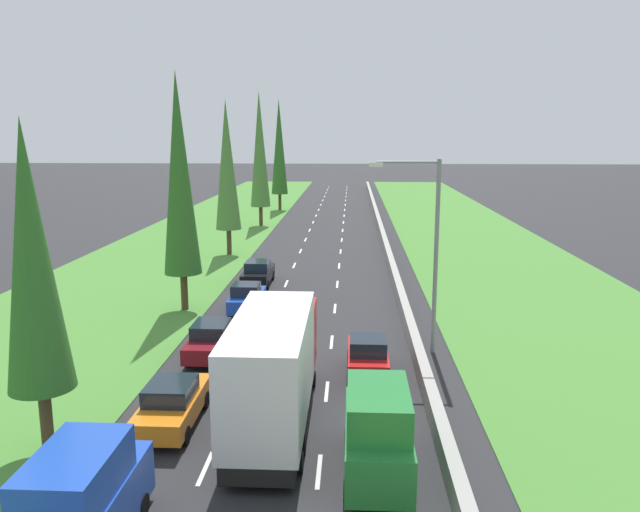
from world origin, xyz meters
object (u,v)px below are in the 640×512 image
Objects in this scene: blue_van_left_lane at (82,503)px; street_light_mast at (429,243)px; poplar_tree_fourth at (260,150)px; poplar_tree_third at (227,166)px; orange_sedan_left_lane at (172,403)px; poplar_tree_nearest at (32,259)px; green_van_right_lane at (377,431)px; poplar_tree_fifth at (279,147)px; maroon_sedan_left_lane at (212,339)px; red_hatchback_right_lane at (368,356)px; poplar_tree_second at (179,175)px; black_sedan_left_lane at (258,273)px; blue_hatchback_left_lane at (247,298)px; white_box_truck_centre_lane at (274,366)px.

street_light_mast is at bearing 56.36° from blue_van_left_lane.
street_light_mast is at bearing -71.29° from poplar_tree_fourth.
poplar_tree_third is at bearing 95.82° from blue_van_left_lane.
orange_sedan_left_lane is 0.42× the size of poplar_tree_nearest.
green_van_right_lane is 66.62m from poplar_tree_fifth.
maroon_sedan_left_lane is 11.10m from poplar_tree_nearest.
blue_van_left_lane reaches higher than red_hatchback_right_lane.
orange_sedan_left_lane is at bearing 157.65° from green_van_right_lane.
poplar_tree_second reaches higher than street_light_mast.
red_hatchback_right_lane is 0.27× the size of poplar_tree_fourth.
street_light_mast reaches higher than blue_van_left_lane.
street_light_mast is (9.75, 8.01, 4.42)m from orange_sedan_left_lane.
poplar_tree_third is at bearing 111.05° from black_sedan_left_lane.
blue_hatchback_left_lane is at bearing -85.72° from poplar_tree_fifth.
poplar_tree_fifth reaches higher than blue_hatchback_left_lane.
maroon_sedan_left_lane is 0.50× the size of street_light_mast.
poplar_tree_second reaches higher than maroon_sedan_left_lane.
blue_van_left_lane is 0.38× the size of poplar_tree_third.
white_box_truck_centre_lane reaches higher than red_hatchback_right_lane.
blue_hatchback_left_lane is at bearing -86.94° from black_sedan_left_lane.
poplar_tree_fifth is (0.15, 64.59, 1.94)m from poplar_tree_nearest.
poplar_tree_third reaches higher than poplar_tree_nearest.
blue_van_left_lane is at bearing -90.22° from black_sedan_left_lane.
poplar_tree_fourth is (-0.31, 50.06, 1.97)m from poplar_tree_nearest.
poplar_tree_fourth is (-3.71, 27.10, 7.53)m from black_sedan_left_lane.
street_light_mast is at bearing -76.49° from poplar_tree_fifth.
blue_van_left_lane is 0.52× the size of white_box_truck_centre_lane.
green_van_right_lane reaches higher than black_sedan_left_lane.
black_sedan_left_lane is at bearing 81.57° from poplar_tree_nearest.
maroon_sedan_left_lane is 12.23m from green_van_right_lane.
poplar_tree_second is 14.92m from street_light_mast.
poplar_tree_third is (-4.00, 10.40, 6.67)m from black_sedan_left_lane.
poplar_tree_fifth is at bearing 103.51° from street_light_mast.
street_light_mast is at bearing 76.10° from green_van_right_lane.
poplar_tree_third is at bearing 104.29° from blue_hatchback_left_lane.
black_sedan_left_lane is 23.87m from poplar_tree_nearest.
poplar_tree_fifth reaches higher than street_light_mast.
white_box_truck_centre_lane is (3.33, -14.02, 1.35)m from blue_hatchback_left_lane.
blue_van_left_lane is 22.61m from poplar_tree_second.
orange_sedan_left_lane is at bearing -76.68° from poplar_tree_second.
street_light_mast is at bearing -33.16° from blue_hatchback_left_lane.
red_hatchback_right_lane is 13.77m from poplar_tree_nearest.
white_box_truck_centre_lane is 0.64× the size of poplar_tree_fourth.
red_hatchback_right_lane is (-0.08, 7.89, -0.56)m from green_van_right_lane.
poplar_tree_third is at bearing -90.99° from poplar_tree_fourth.
white_box_truck_centre_lane is (3.79, 7.12, 0.78)m from blue_van_left_lane.
poplar_tree_fifth is (-3.20, 55.58, 7.50)m from maroon_sedan_left_lane.
poplar_tree_fourth is (-10.85, 50.92, 6.94)m from green_van_right_lane.
maroon_sedan_left_lane is 0.31× the size of poplar_tree_fourth.
blue_van_left_lane reaches higher than blue_hatchback_left_lane.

